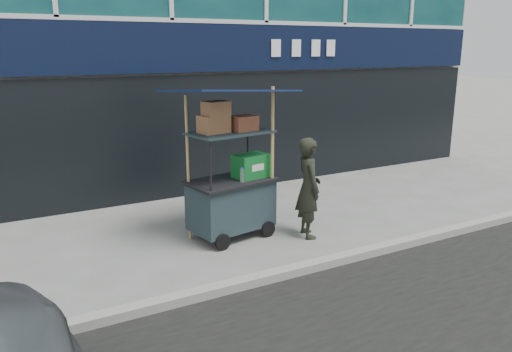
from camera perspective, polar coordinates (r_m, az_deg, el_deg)
ground at (r=6.85m, az=2.74°, el=-10.74°), size 80.00×80.00×0.00m
curb at (r=6.67m, az=3.66°, el=-10.91°), size 80.00×0.18×0.12m
vendor_cart at (r=7.76m, az=-2.75°, el=-1.04°), size 1.96×1.53×2.40m
vendor_man at (r=7.82m, az=6.02°, el=-1.34°), size 0.52×0.66×1.59m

